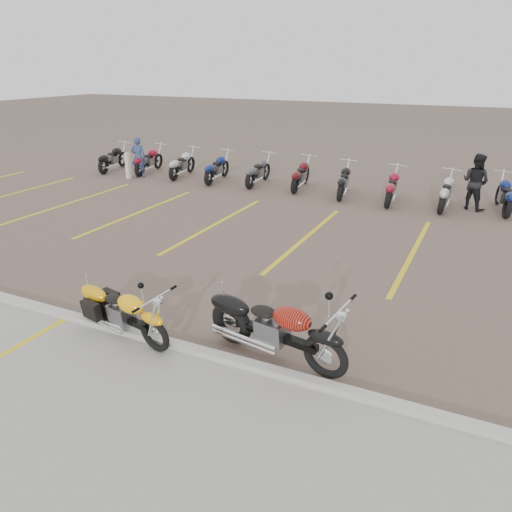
{
  "coord_description": "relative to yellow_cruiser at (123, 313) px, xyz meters",
  "views": [
    {
      "loc": [
        4.14,
        -7.65,
        4.27
      ],
      "look_at": [
        0.23,
        0.49,
        0.75
      ],
      "focal_mm": 35.0,
      "sensor_mm": 36.0,
      "label": 1
    }
  ],
  "objects": [
    {
      "name": "curb",
      "position": [
        0.98,
        0.03,
        -0.37
      ],
      "size": [
        60.0,
        0.18,
        0.12
      ],
      "primitive_type": "cube",
      "color": "#ADAAA3",
      "rests_on": "ground"
    },
    {
      "name": "person_b",
      "position": [
        4.67,
        10.8,
        0.43
      ],
      "size": [
        1.04,
        0.96,
        1.72
      ],
      "primitive_type": "imported",
      "rotation": [
        0.0,
        0.0,
        2.67
      ],
      "color": "black",
      "rests_on": "ground"
    },
    {
      "name": "parking_stripes",
      "position": [
        0.98,
        6.03,
        -0.43
      ],
      "size": [
        38.0,
        5.5,
        0.01
      ],
      "primitive_type": null,
      "color": "gold",
      "rests_on": "ground"
    },
    {
      "name": "flame_cruiser",
      "position": [
        2.49,
        0.47,
        0.07
      ],
      "size": [
        2.42,
        0.6,
        1.0
      ],
      "rotation": [
        0.11,
        0.0,
        -0.18
      ],
      "color": "black",
      "rests_on": "ground"
    },
    {
      "name": "ground",
      "position": [
        0.98,
        2.03,
        -0.43
      ],
      "size": [
        100.0,
        100.0,
        0.0
      ],
      "primitive_type": "plane",
      "color": "brown",
      "rests_on": "ground"
    },
    {
      "name": "bollard",
      "position": [
        -7.77,
        9.68,
        0.07
      ],
      "size": [
        0.16,
        0.16,
        1.0
      ],
      "primitive_type": "cube",
      "rotation": [
        0.0,
        0.0,
        -0.1
      ],
      "color": "silver",
      "rests_on": "ground"
    },
    {
      "name": "bg_bike_row",
      "position": [
        -1.1,
        10.69,
        0.12
      ],
      "size": [
        17.35,
        2.06,
        1.1
      ],
      "color": "black",
      "rests_on": "ground"
    },
    {
      "name": "yellow_cruiser",
      "position": [
        0.0,
        0.0,
        0.0
      ],
      "size": [
        2.08,
        0.56,
        0.86
      ],
      "rotation": [
        0.11,
        0.0,
        -0.21
      ],
      "color": "black",
      "rests_on": "ground"
    },
    {
      "name": "person_a",
      "position": [
        -7.57,
        10.1,
        0.35
      ],
      "size": [
        0.67,
        0.57,
        1.56
      ],
      "primitive_type": "imported",
      "rotation": [
        0.0,
        0.0,
        3.54
      ],
      "color": "navy",
      "rests_on": "ground"
    },
    {
      "name": "concrete_apron",
      "position": [
        0.98,
        -2.47,
        -0.42
      ],
      "size": [
        60.0,
        5.0,
        0.01
      ],
      "primitive_type": "cube",
      "color": "#9E9B93",
      "rests_on": "ground"
    }
  ]
}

